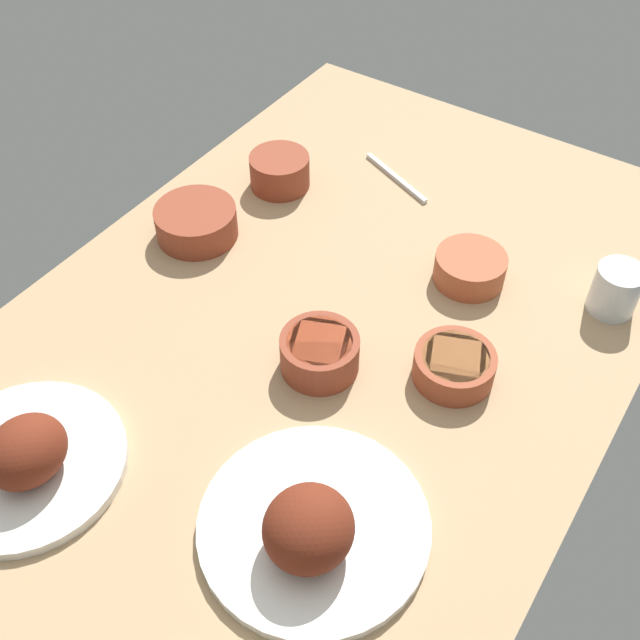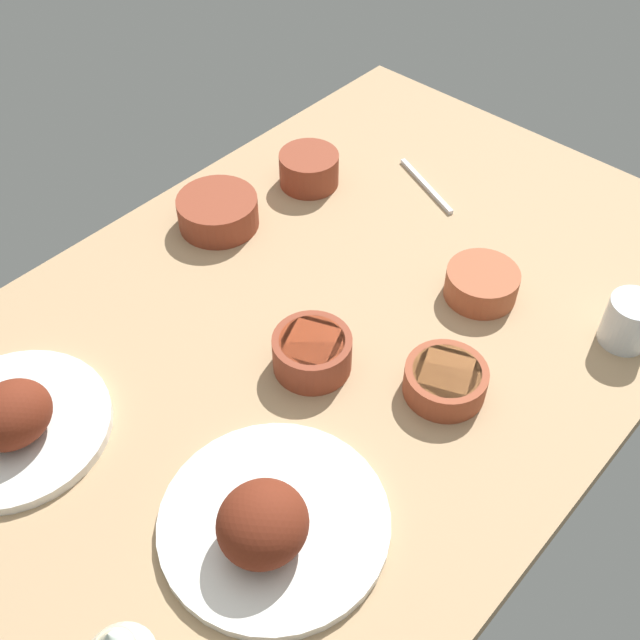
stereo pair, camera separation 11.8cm
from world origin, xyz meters
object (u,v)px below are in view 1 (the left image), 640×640
at_px(bowl_onions, 470,267).
at_px(bowl_soup, 454,365).
at_px(plate_near_viewer, 311,527).
at_px(bowl_sauce, 320,352).
at_px(plate_center_main, 26,458).
at_px(bowl_potatoes, 196,221).
at_px(bowl_pasta, 280,170).
at_px(water_tumbler, 616,290).
at_px(fork_loose, 396,178).

relative_size(bowl_onions, bowl_soup, 0.98).
height_order(plate_near_viewer, bowl_onions, plate_near_viewer).
xyz_separation_m(plate_near_viewer, bowl_sauce, (-0.24, -0.15, 0.00)).
distance_m(plate_center_main, bowl_potatoes, 0.51).
relative_size(bowl_soup, bowl_sauce, 1.02).
xyz_separation_m(plate_near_viewer, bowl_potatoes, (-0.37, -0.49, -0.00)).
height_order(plate_near_viewer, bowl_pasta, plate_near_viewer).
height_order(plate_center_main, bowl_soup, plate_center_main).
bearing_deg(plate_near_viewer, water_tumbler, 164.13).
bearing_deg(bowl_potatoes, bowl_onions, 110.08).
bearing_deg(bowl_soup, fork_loose, -140.19).
relative_size(bowl_onions, fork_loose, 0.66).
bearing_deg(plate_near_viewer, bowl_pasta, -141.07).
relative_size(bowl_onions, water_tumbler, 1.45).
xyz_separation_m(bowl_soup, bowl_pasta, (-0.24, -0.48, 0.01)).
bearing_deg(bowl_pasta, bowl_sauce, 43.35).
height_order(bowl_soup, bowl_sauce, bowl_sauce).
distance_m(bowl_sauce, bowl_pasta, 0.45).
bearing_deg(bowl_onions, bowl_pasta, -94.84).
height_order(plate_near_viewer, bowl_soup, plate_near_viewer).
relative_size(bowl_potatoes, fork_loose, 0.80).
height_order(bowl_potatoes, water_tumbler, water_tumbler).
relative_size(plate_center_main, bowl_potatoes, 1.88).
bearing_deg(water_tumbler, bowl_pasta, -87.15).
height_order(bowl_soup, water_tumbler, water_tumbler).
distance_m(bowl_onions, water_tumbler, 0.23).
xyz_separation_m(bowl_sauce, water_tumbler, (-0.36, 0.32, 0.01)).
bearing_deg(bowl_sauce, bowl_pasta, -136.65).
bearing_deg(bowl_pasta, bowl_potatoes, -10.31).
distance_m(bowl_pasta, water_tumbler, 0.63).
relative_size(bowl_soup, water_tumbler, 1.48).
relative_size(bowl_soup, bowl_pasta, 1.07).
bearing_deg(plate_near_viewer, bowl_soup, 175.58).
bearing_deg(bowl_soup, bowl_pasta, -115.94).
xyz_separation_m(bowl_onions, water_tumbler, (-0.07, 0.22, 0.01)).
distance_m(plate_center_main, water_tumbler, 0.90).
height_order(bowl_sauce, fork_loose, bowl_sauce).
bearing_deg(water_tumbler, fork_loose, -103.12).
bearing_deg(plate_near_viewer, bowl_potatoes, -126.76).
bearing_deg(plate_near_viewer, bowl_sauce, -148.18).
bearing_deg(bowl_soup, water_tumbler, 151.55).
bearing_deg(plate_center_main, bowl_potatoes, -165.47).
relative_size(bowl_onions, bowl_sauce, 1.00).
bearing_deg(fork_loose, bowl_pasta, -118.99).
bearing_deg(bowl_onions, plate_center_main, -25.81).
relative_size(bowl_sauce, bowl_pasta, 1.05).
xyz_separation_m(plate_center_main, bowl_sauce, (-0.36, 0.22, 0.00)).
distance_m(plate_center_main, bowl_sauce, 0.42).
bearing_deg(plate_center_main, bowl_onions, 154.19).
bearing_deg(plate_center_main, water_tumbler, 143.49).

